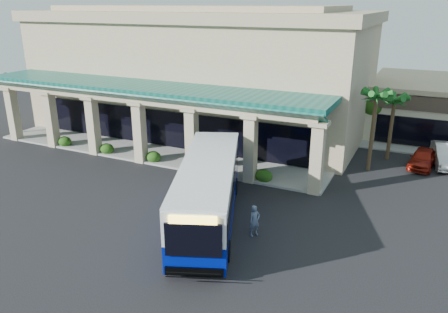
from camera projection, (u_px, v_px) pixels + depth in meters
The scene contains 11 objects.
ground at pixel (194, 207), 26.15m from camera, with size 110.00×110.00×0.00m, color black.
main_building at pixel (201, 69), 41.11m from camera, with size 30.80×14.80×11.35m, color #C1AF8A, non-canonical shape.
arcade at pixel (146, 121), 34.23m from camera, with size 30.00×6.20×5.70m, color #0C4B42, non-canonical shape.
palm_0 at pixel (373, 126), 30.95m from camera, with size 2.40×2.40×6.60m, color #155119, non-canonical shape.
palm_1 at pixel (392, 123), 33.23m from camera, with size 2.40×2.40×5.80m, color #155119, non-canonical shape.
palm_2 at pixel (12, 101), 39.78m from camera, with size 2.40×2.40×6.20m, color #155119, non-canonical shape.
broadleaf_tree at pixel (373, 113), 38.46m from camera, with size 2.60×2.60×4.81m, color #1F4610, non-canonical shape.
transit_bus at pixel (208, 192), 24.09m from camera, with size 2.89×12.40×3.46m, color #0314A0, non-canonical shape.
pedestrian at pixel (255, 221), 22.75m from camera, with size 0.62×0.41×1.70m, color slate.
car_silver at pixel (423, 158), 32.33m from camera, with size 1.64×4.06×1.38m, color maroon.
car_white at pixel (447, 155), 32.65m from camera, with size 1.72×4.92×1.62m, color silver.
Camera 1 is at (11.83, -20.53, 11.60)m, focal length 35.00 mm.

